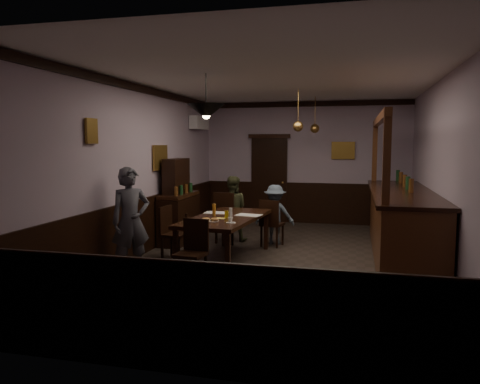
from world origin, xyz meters
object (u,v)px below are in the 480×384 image
(chair_far_right, at_px, (271,221))
(chair_side, at_px, (171,230))
(dining_table, at_px, (226,220))
(person_seated_right, at_px, (275,214))
(soda_can, at_px, (227,214))
(bar_counter, at_px, (401,222))
(pendant_brass_mid, at_px, (298,126))
(pendant_brass_far, at_px, (315,129))
(chair_far_left, at_px, (226,215))
(sideboard, at_px, (179,209))
(person_standing, at_px, (131,221))
(person_seated_left, at_px, (232,209))
(coffee_cup, at_px, (230,220))
(pendant_iron, at_px, (206,112))
(chair_near, at_px, (193,248))

(chair_far_right, bearing_deg, chair_side, 53.49)
(dining_table, xyz_separation_m, person_seated_right, (0.58, 1.50, -0.10))
(chair_side, bearing_deg, soda_can, -83.17)
(chair_far_right, xyz_separation_m, bar_counter, (2.34, -0.27, 0.12))
(dining_table, xyz_separation_m, chair_far_right, (0.55, 1.23, -0.19))
(pendant_brass_mid, relative_size, pendant_brass_far, 1.00)
(chair_far_right, bearing_deg, chair_far_left, 6.94)
(chair_far_left, xyz_separation_m, chair_side, (-0.59, -1.42, -0.06))
(pendant_brass_far, bearing_deg, sideboard, -142.95)
(person_standing, bearing_deg, person_seated_left, 27.15)
(chair_far_right, distance_m, pendant_brass_far, 2.67)
(person_seated_right, distance_m, coffee_cup, 2.11)
(person_standing, distance_m, pendant_brass_far, 5.08)
(pendant_iron, bearing_deg, coffee_cup, 36.68)
(bar_counter, bearing_deg, person_seated_left, 168.98)
(coffee_cup, bearing_deg, bar_counter, 34.97)
(pendant_iron, bearing_deg, pendant_brass_mid, 66.27)
(dining_table, relative_size, pendant_brass_mid, 2.81)
(chair_side, xyz_separation_m, pendant_brass_far, (2.14, 3.21, 1.80))
(chair_side, xyz_separation_m, pendant_brass_mid, (1.94, 1.75, 1.80))
(soda_can, xyz_separation_m, pendant_iron, (-0.12, -0.67, 1.63))
(person_standing, distance_m, sideboard, 2.36)
(sideboard, bearing_deg, person_seated_right, 9.14)
(pendant_brass_far, bearing_deg, pendant_brass_mid, -97.82)
(chair_side, bearing_deg, chair_near, -137.99)
(chair_far_right, height_order, pendant_iron, pendant_iron)
(person_seated_right, distance_m, sideboard, 1.92)
(person_seated_right, relative_size, soda_can, 9.73)
(chair_near, distance_m, sideboard, 2.80)
(pendant_brass_far, bearing_deg, person_seated_right, -111.14)
(chair_near, height_order, person_seated_left, person_seated_left)
(bar_counter, bearing_deg, chair_side, -164.34)
(chair_far_right, bearing_deg, bar_counter, -175.22)
(person_seated_left, height_order, pendant_iron, pendant_iron)
(chair_far_right, bearing_deg, sideboard, 12.42)
(person_standing, relative_size, person_seated_right, 1.39)
(person_seated_right, xyz_separation_m, bar_counter, (2.31, -0.54, 0.03))
(person_seated_left, relative_size, person_seated_right, 1.13)
(chair_far_right, bearing_deg, person_seated_right, -85.37)
(chair_near, bearing_deg, person_seated_right, 83.74)
(chair_near, height_order, pendant_brass_far, pendant_brass_far)
(chair_side, xyz_separation_m, sideboard, (-0.37, 1.31, 0.17))
(soda_can, bearing_deg, person_seated_right, 71.93)
(person_standing, relative_size, pendant_brass_mid, 2.01)
(dining_table, bearing_deg, chair_far_left, 104.94)
(chair_far_left, xyz_separation_m, sideboard, (-0.96, -0.10, 0.11))
(dining_table, distance_m, pendant_brass_mid, 2.51)
(chair_far_right, relative_size, person_seated_left, 0.69)
(chair_near, relative_size, pendant_brass_far, 1.12)
(chair_side, height_order, sideboard, sideboard)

